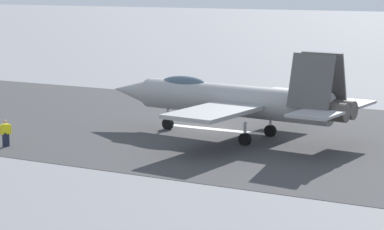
% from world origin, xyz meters
% --- Properties ---
extents(ground_plane, '(400.00, 400.00, 0.00)m').
position_xyz_m(ground_plane, '(0.00, 0.00, 0.00)').
color(ground_plane, gray).
extents(runway_strip, '(240.00, 26.00, 0.02)m').
position_xyz_m(runway_strip, '(-0.02, 0.00, 0.01)').
color(runway_strip, '#3D3C3D').
rests_on(runway_strip, ground).
extents(fighter_jet, '(17.84, 14.06, 5.65)m').
position_xyz_m(fighter_jet, '(-2.55, 1.94, 2.45)').
color(fighter_jet, '#999999').
rests_on(fighter_jet, ground).
extents(crew_person, '(0.49, 0.57, 1.64)m').
position_xyz_m(crew_person, '(8.08, 10.79, 0.82)').
color(crew_person, '#1E2338').
rests_on(crew_person, ground).
extents(marker_cone_mid, '(0.44, 0.44, 0.55)m').
position_xyz_m(marker_cone_mid, '(1.68, -11.55, 0.28)').
color(marker_cone_mid, orange).
rests_on(marker_cone_mid, ground).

